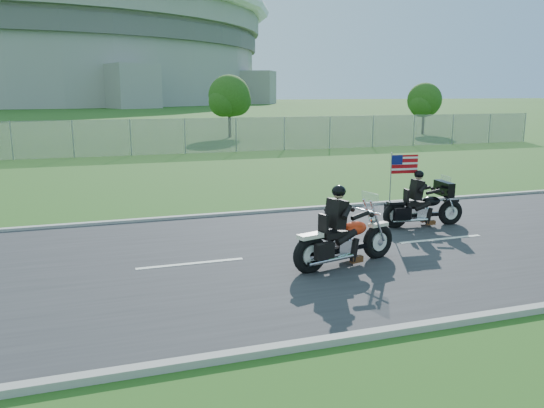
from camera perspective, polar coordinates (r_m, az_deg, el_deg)
name	(u,v)px	position (r m, az deg, el deg)	size (l,w,h in m)	color
ground	(283,257)	(11.53, 1.15, -5.67)	(420.00, 420.00, 0.00)	#2A531A
road	(283,256)	(11.52, 1.16, -5.57)	(120.00, 8.00, 0.04)	#28282B
curb_north	(237,214)	(15.26, -3.81, -1.07)	(120.00, 0.18, 0.12)	#9E9B93
curb_south	(374,334)	(8.06, 10.87, -13.60)	(120.00, 0.18, 0.12)	#9E9B93
fence	(73,139)	(30.51, -20.62, 6.57)	(60.00, 0.03, 2.00)	gray
stadium	(38,50)	(181.52, -23.90, 14.87)	(140.40, 140.40, 29.20)	#A3A099
tree_fence_near	(230,98)	(41.55, -4.58, 11.28)	(3.52, 3.28, 4.75)	#382316
tree_fence_far	(425,102)	(46.19, 16.09, 10.52)	(3.08, 2.87, 4.20)	#382316
motorcycle_lead	(344,241)	(10.83, 7.74, -3.96)	(2.51, 1.03, 1.71)	black
motorcycle_follow	(423,208)	(14.39, 15.96, -0.39)	(2.27, 0.77, 1.89)	black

